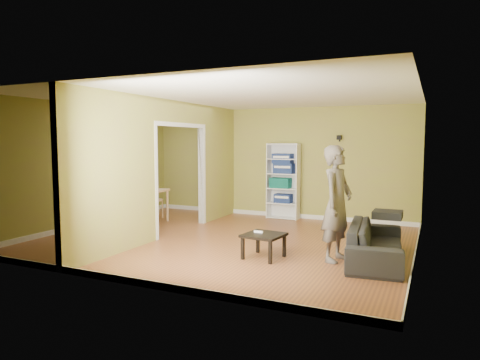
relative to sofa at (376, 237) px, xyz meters
The scene contains 16 objects.
room_shell 2.87m from the sofa, behind, with size 6.50×6.50×6.50m.
partition 4.02m from the sofa, behind, with size 0.22×5.50×2.60m, color #9AA03B, non-canonical shape.
wall_speaker 3.58m from the sofa, 111.75° to the left, with size 0.10×0.10×0.10m, color black.
sofa is the anchor object (origin of this frame).
person 0.89m from the sofa, 157.58° to the right, with size 0.58×0.75×2.06m, color slate.
bookshelf 3.85m from the sofa, 130.11° to the left, with size 0.75×0.33×1.77m.
paper_box_navy_a 3.78m from the sofa, 130.53° to the left, with size 0.40×0.26×0.20m, color navy.
paper_box_teal 3.85m from the sofa, 131.30° to the left, with size 0.46×0.30×0.24m, color #106259.
paper_box_navy_b 3.86m from the sofa, 130.34° to the left, with size 0.45×0.30×0.23m, color navy.
paper_box_navy_c 3.93m from the sofa, 130.74° to the left, with size 0.45×0.29×0.23m, color navy.
coffee_table 1.70m from the sofa, 160.99° to the right, with size 0.57×0.57×0.38m.
game_controller 1.78m from the sofa, 163.63° to the right, with size 0.14×0.04×0.03m, color white.
dining_table 5.35m from the sofa, 168.86° to the left, with size 1.19×0.79×0.74m.
chair_left 6.14m from the sofa, behind, with size 0.48×0.48×1.04m, color #D4B787, non-canonical shape.
chair_near 5.19m from the sofa, behind, with size 0.42×0.42×0.92m, color tan, non-canonical shape.
chair_far 5.45m from the sofa, 163.19° to the left, with size 0.43×0.43×0.94m, color tan, non-canonical shape.
Camera 1 is at (3.47, -6.95, 1.80)m, focal length 32.00 mm.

